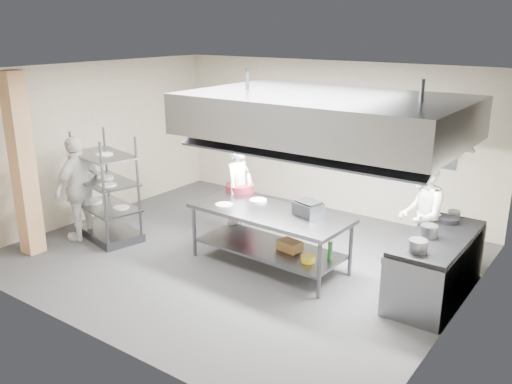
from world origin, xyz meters
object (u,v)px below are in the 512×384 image
Objects in this scene: pass_rack at (106,187)px; chef_plating at (79,188)px; chef_head at (239,192)px; cooking_range at (435,268)px; griddle at (308,209)px; stockpot at (429,231)px; chef_line at (421,216)px; island at (269,238)px.

pass_rack is 0.46m from chef_plating.
chef_head is at bearing 46.66° from pass_rack.
cooking_range is at bearing -95.51° from chef_head.
stockpot is (1.76, 0.23, -0.03)m from griddle.
chef_line is 7.60× the size of stockpot.
pass_rack is 2.34m from chef_head.
griddle is at bearing 20.63° from island.
pass_rack is 5.30m from chef_line.
chef_plating is at bearing -161.48° from island.
chef_line is at bearing 33.53° from pass_rack.
griddle is (-1.87, -0.35, 0.59)m from cooking_range.
chef_plating is (-2.30, -1.59, 0.04)m from chef_head.
island is 1.41× the size of chef_line.
chef_head is (-1.05, 0.61, 0.43)m from island.
chef_line is (3.02, 0.56, 0.02)m from chef_head.
chef_plating is (-5.80, -1.52, 0.51)m from cooking_range.
griddle is 1.70× the size of stockpot.
chef_plating reaches higher than island.
cooking_range is at bearing 26.60° from griddle.
chef_plating reaches higher than cooking_range.
island is 1.35× the size of pass_rack.
griddle is (3.58, 0.87, 0.07)m from pass_rack.
griddle is at bearing 97.80° from chef_plating.
island reaches higher than cooking_range.
chef_plating is (-0.35, -0.30, -0.02)m from pass_rack.
stockpot is at bearing -97.57° from chef_head.
cooking_range is at bearing 25.70° from pass_rack.
chef_line reaches higher than griddle.
chef_line is 1.70m from griddle.
island is 3.53m from chef_plating.
island is at bearing -167.60° from cooking_range.
chef_head is 3.40m from stockpot.
chef_head is at bearing 152.07° from island.
chef_line is 0.84m from stockpot.
chef_plating is at bearing 120.35° from chef_head.
pass_rack is 0.94× the size of cooking_range.
chef_line reaches higher than stockpot.
island is 1.37× the size of chef_plating.
chef_plating is 5.87m from stockpot.
stockpot is (3.39, -0.19, 0.10)m from chef_head.
stockpot reaches higher than cooking_range.
chef_head is 1.69m from griddle.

